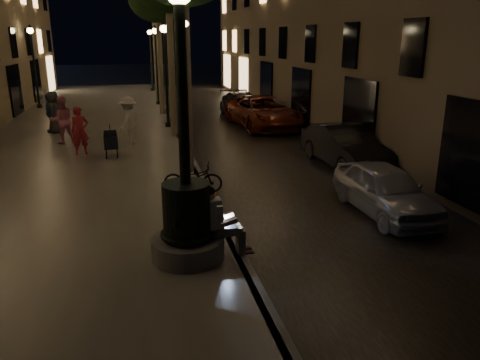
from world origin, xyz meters
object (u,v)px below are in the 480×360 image
object	(u,v)px
lamp_left_c	(33,56)
pedestrian_pink	(62,120)
lamp_curb_d	(151,51)
lamp_curb_a	(185,74)
lamp_curb_b	(165,61)
stroller	(111,141)
pedestrian_blue	(50,113)
pedestrian_white	(128,121)
tree_third	(157,0)
fountain_lamppost	(186,208)
tree_far	(153,2)
seated_man_laptop	(219,219)
car_third	(263,112)
lamp_curb_c	(156,55)
pedestrian_red	(80,131)
bicycle	(193,178)
car_rear	(242,105)
car_second	(345,146)
pedestrian_dark	(54,112)
car_front	(385,190)

from	to	relation	value
lamp_left_c	pedestrian_pink	bearing A→B (deg)	-75.67
pedestrian_pink	lamp_curb_d	bearing A→B (deg)	-121.01
lamp_curb_a	lamp_curb_b	bearing A→B (deg)	90.00
stroller	pedestrian_blue	distance (m)	6.03
pedestrian_white	tree_third	bearing A→B (deg)	-163.16
fountain_lamppost	tree_far	bearing A→B (deg)	88.14
stroller	pedestrian_pink	size ratio (longest dim) A/B	0.61
pedestrian_white	pedestrian_blue	world-z (taller)	pedestrian_white
seated_man_laptop	car_third	distance (m)	14.62
tree_far	pedestrian_pink	distance (m)	14.50
lamp_left_c	pedestrian_blue	size ratio (longest dim) A/B	2.78
lamp_curb_c	pedestrian_red	world-z (taller)	lamp_curb_c
pedestrian_white	bicycle	xyz separation A→B (m)	(1.68, -6.46, -0.53)
lamp_curb_a	pedestrian_blue	bearing A→B (deg)	123.45
car_third	pedestrian_pink	world-z (taller)	pedestrian_pink
seated_man_laptop	car_rear	distance (m)	17.56
fountain_lamppost	lamp_curb_b	bearing A→B (deg)	87.14
lamp_curb_a	stroller	distance (m)	4.29
lamp_curb_d	pedestrian_blue	world-z (taller)	lamp_curb_d
lamp_curb_d	pedestrian_blue	size ratio (longest dim) A/B	2.78
tree_far	pedestrian_blue	size ratio (longest dim) A/B	4.33
lamp_curb_a	stroller	xyz separation A→B (m)	(-2.42, 2.55, -2.47)
lamp_curb_a	lamp_curb_b	distance (m)	8.00
pedestrian_pink	bicycle	xyz separation A→B (m)	(4.25, -7.33, -0.52)
lamp_left_c	car_second	xyz separation A→B (m)	(12.51, -15.81, -2.53)
pedestrian_dark	lamp_curb_b	bearing A→B (deg)	-84.35
lamp_curb_d	lamp_left_c	world-z (taller)	same
pedestrian_dark	bicycle	size ratio (longest dim) A/B	1.15
car_rear	bicycle	xyz separation A→B (m)	(-4.40, -13.09, -0.05)
lamp_left_c	car_third	xyz separation A→B (m)	(11.73, -8.16, -2.47)
car_third	pedestrian_blue	bearing A→B (deg)	174.40
car_second	bicycle	world-z (taller)	car_second
lamp_curb_c	car_front	bearing A→B (deg)	-77.51
tree_third	stroller	xyz separation A→B (m)	(-2.42, -9.45, -5.37)
lamp_left_c	car_third	bearing A→B (deg)	-34.84
seated_man_laptop	lamp_left_c	world-z (taller)	lamp_left_c
seated_man_laptop	car_rear	bearing A→B (deg)	75.54
tree_third	pedestrian_pink	xyz separation A→B (m)	(-4.35, -6.75, -5.00)
pedestrian_red	pedestrian_pink	world-z (taller)	pedestrian_pink
car_rear	fountain_lamppost	bearing A→B (deg)	-106.96
car_front	pedestrian_dark	distance (m)	15.18
fountain_lamppost	car_rear	distance (m)	17.73
seated_man_laptop	stroller	bearing A→B (deg)	105.25
tree_third	car_third	size ratio (longest dim) A/B	1.30
fountain_lamppost	pedestrian_white	bearing A→B (deg)	95.97
car_front	pedestrian_red	xyz separation A→B (m)	(-7.96, 7.35, 0.44)
seated_man_laptop	car_second	size ratio (longest dim) A/B	0.33
car_front	fountain_lamppost	bearing A→B (deg)	-161.29
lamp_curb_a	car_rear	world-z (taller)	lamp_curb_a
pedestrian_red	car_second	bearing A→B (deg)	-36.56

